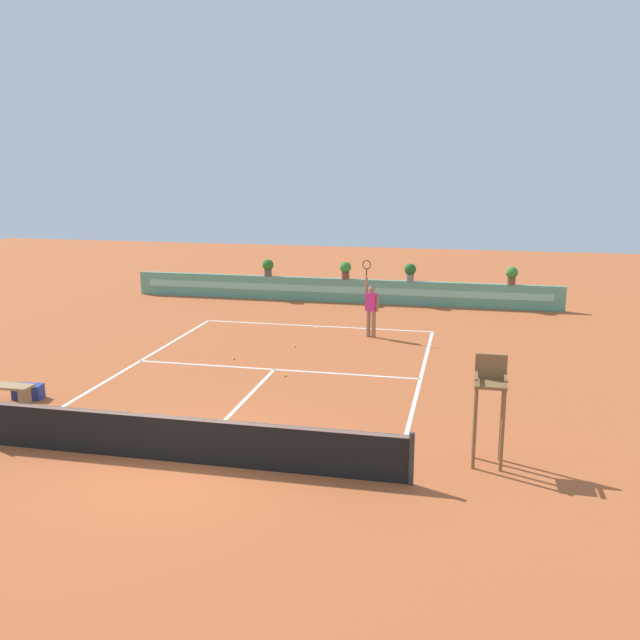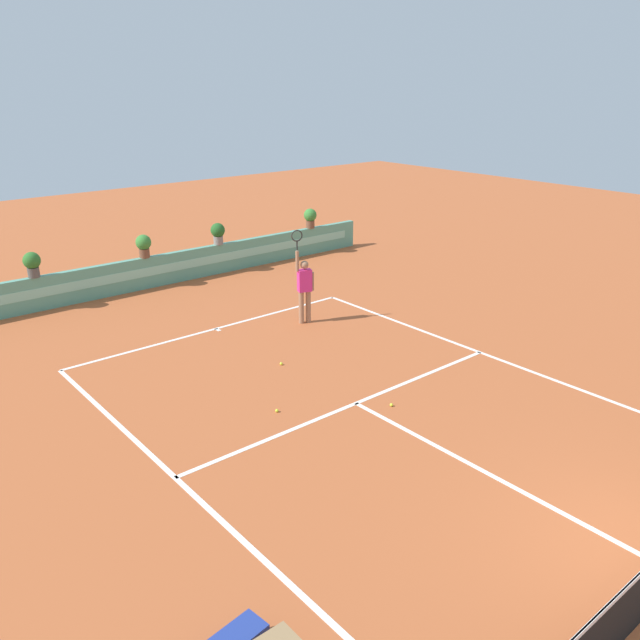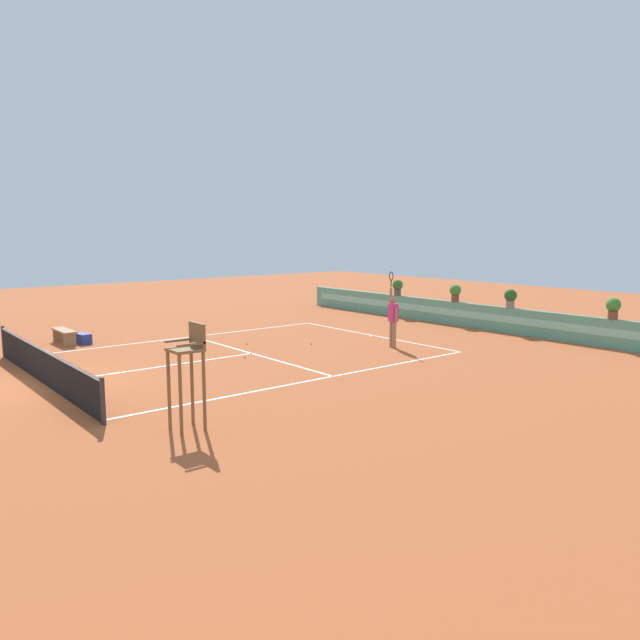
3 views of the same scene
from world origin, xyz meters
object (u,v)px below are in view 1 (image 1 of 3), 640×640
potted_plant_far_right (512,274)px  potted_plant_right (410,271)px  tennis_ball_near_baseline (295,346)px  potted_plant_centre (345,269)px  bench_courtside (1,390)px  tennis_player (371,306)px  tennis_ball_mid_court (285,375)px  gear_bag (28,392)px  tennis_ball_by_sideline (234,358)px  potted_plant_left (268,266)px  umpire_chair (490,397)px

potted_plant_far_right → potted_plant_right: size_ratio=1.00×
tennis_ball_near_baseline → potted_plant_centre: bearing=87.9°
bench_courtside → tennis_player: tennis_player is taller
tennis_player → potted_plant_centre: tennis_player is taller
tennis_ball_mid_court → potted_plant_right: bearing=77.0°
bench_courtside → tennis_ball_near_baseline: bench_courtside is taller
bench_courtside → tennis_ball_near_baseline: size_ratio=23.53×
gear_bag → potted_plant_right: potted_plant_right is taller
tennis_ball_by_sideline → potted_plant_left: potted_plant_left is taller
gear_bag → potted_plant_far_right: potted_plant_far_right is taller
tennis_player → potted_plant_far_right: (4.78, 5.65, 0.36)m
potted_plant_right → tennis_player: bearing=-97.9°
tennis_ball_near_baseline → tennis_ball_mid_court: (0.51, -3.06, 0.00)m
tennis_ball_near_baseline → potted_plant_far_right: bearing=47.1°
bench_courtside → gear_bag: (0.36, 0.53, -0.20)m
tennis_ball_by_sideline → tennis_ball_near_baseline: bearing=51.2°
bench_courtside → potted_plant_left: 14.46m
gear_bag → tennis_ball_near_baseline: bearing=49.8°
tennis_ball_near_baseline → potted_plant_right: size_ratio=0.09×
bench_courtside → tennis_ball_mid_court: bearing=31.0°
bench_courtside → gear_bag: 0.67m
tennis_ball_mid_court → potted_plant_left: bearing=108.8°
tennis_ball_mid_court → potted_plant_centre: 10.64m
umpire_chair → tennis_ball_near_baseline: umpire_chair is taller
tennis_ball_near_baseline → potted_plant_centre: potted_plant_centre is taller
tennis_ball_mid_court → tennis_ball_by_sideline: same height
umpire_chair → potted_plant_left: bearing=120.5°
umpire_chair → bench_courtside: (-11.40, 0.92, -0.97)m
bench_courtside → potted_plant_right: (8.53, 14.20, 1.04)m
umpire_chair → tennis_ball_by_sideline: size_ratio=31.47×
tennis_ball_near_baseline → potted_plant_right: bearing=68.5°
tennis_ball_mid_court → potted_plant_left: potted_plant_left is taller
gear_bag → tennis_player: size_ratio=0.27×
tennis_player → potted_plant_right: 5.71m
gear_bag → tennis_ball_near_baseline: (5.22, 6.19, -0.15)m
umpire_chair → potted_plant_centre: bearing=110.1°
potted_plant_far_right → potted_plant_centre: (-6.68, 0.00, 0.00)m
potted_plant_right → gear_bag: bearing=-120.9°
tennis_ball_by_sideline → tennis_ball_mid_court: bearing=-33.9°
umpire_chair → tennis_player: 10.16m
potted_plant_left → potted_plant_far_right: size_ratio=1.00×
tennis_player → tennis_ball_near_baseline: size_ratio=38.01×
tennis_ball_mid_court → potted_plant_far_right: size_ratio=0.09×
potted_plant_far_right → potted_plant_centre: bearing=180.0°
gear_bag → potted_plant_centre: potted_plant_centre is taller
umpire_chair → tennis_ball_near_baseline: 9.69m
tennis_ball_mid_court → potted_plant_far_right: potted_plant_far_right is taller
tennis_ball_near_baseline → potted_plant_left: (-3.08, 7.49, 1.38)m
tennis_ball_mid_court → potted_plant_right: size_ratio=0.09×
umpire_chair → potted_plant_far_right: bearing=85.7°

